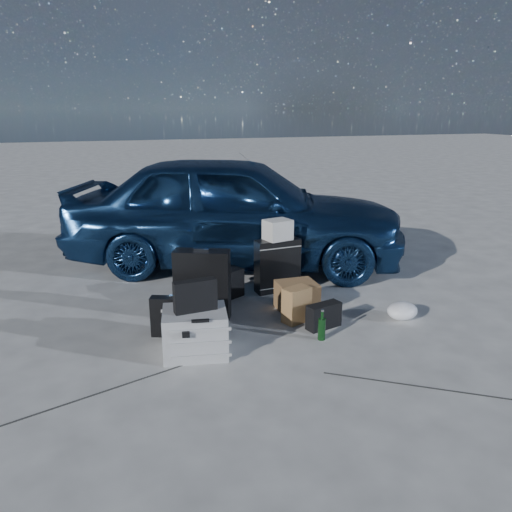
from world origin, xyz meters
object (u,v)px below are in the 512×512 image
Objects in this scene: suitcase_left at (202,285)px; duffel_bag at (215,286)px; car at (236,210)px; briefcase at (178,317)px; green_bottle at (322,325)px; suitcase_right at (277,266)px; cardboard_box at (297,296)px; pelican_case at (195,332)px.

duffel_bag is at bearing 85.93° from suitcase_left.
briefcase is at bearing 172.76° from car.
briefcase is 0.92m from duffel_bag.
suitcase_right is at bearing 86.77° from green_bottle.
car reaches higher than cardboard_box.
cardboard_box is (0.96, -0.09, -0.20)m from suitcase_left.
pelican_case is 1.36× the size of cardboard_box.
suitcase_left is 1.79× the size of cardboard_box.
cardboard_box is (0.73, -0.53, -0.01)m from duffel_bag.
car is 1.21m from suitcase_right.
pelican_case is at bearing -56.05° from briefcase.
pelican_case is 0.39m from briefcase.
duffel_bag is 0.90m from cardboard_box.
duffel_bag is (0.23, 0.44, -0.19)m from suitcase_left.
suitcase_left reaches higher than pelican_case.
green_bottle is (0.66, -1.24, -0.02)m from duffel_bag.
briefcase is 0.47m from suitcase_left.
car is at bearing 91.82° from green_bottle.
briefcase is 0.69× the size of suitcase_left.
car is 8.97× the size of briefcase.
cardboard_box is at bearing -152.25° from car.
cardboard_box is at bearing 84.87° from green_bottle.
suitcase_left is 2.55× the size of green_bottle.
briefcase is at bearing -170.13° from cardboard_box.
suitcase_right is at bearing 54.13° from briefcase.
pelican_case is 0.75m from suitcase_left.
briefcase is 0.80× the size of suitcase_right.
green_bottle is at bearing 4.84° from pelican_case.
green_bottle is at bearing -155.14° from car.
briefcase is at bearing 112.48° from pelican_case.
car is at bearing 36.47° from duffel_bag.
suitcase_right is (1.19, 1.18, 0.11)m from pelican_case.
car is at bearing 81.72° from briefcase.
briefcase reaches higher than green_bottle.
suitcase_right is at bearing 89.10° from cardboard_box.
suitcase_left is at bearing 67.86° from briefcase.
pelican_case reaches higher than cardboard_box.
car reaches higher than suitcase_right.
suitcase_right is (1.27, 0.80, 0.11)m from briefcase.
suitcase_right reaches higher than duffel_bag.
pelican_case is at bearing -153.15° from cardboard_box.
suitcase_right is (0.97, 0.48, -0.05)m from suitcase_left.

